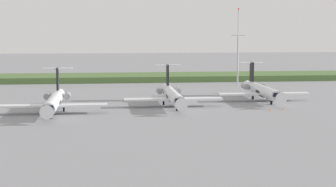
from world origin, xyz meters
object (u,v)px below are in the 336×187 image
Objects in this scene: regional_jet_second at (172,95)px; safety_cone_front_marker at (271,109)px; antenna_mast at (238,54)px; safety_cone_mid_marker at (283,109)px; regional_jet_third at (262,90)px; regional_jet_nearest at (54,101)px.

regional_jet_second is 23.08m from safety_cone_front_marker.
antenna_mast is 44.05× the size of safety_cone_mid_marker.
safety_cone_front_marker is (-4.94, -52.57, -9.76)m from antenna_mast.
regional_jet_second is 50.69m from antenna_mast.
antenna_mast is (2.11, 35.40, 7.50)m from regional_jet_third.
safety_cone_front_marker is (-2.83, -17.17, -2.26)m from regional_jet_third.
safety_cone_mid_marker is at bearing -20.83° from regional_jet_second.
regional_jet_third reaches higher than safety_cone_front_marker.
safety_cone_front_marker is 1.00× the size of safety_cone_mid_marker.
regional_jet_nearest is 1.28× the size of antenna_mast.
regional_jet_third is at bearing 17.73° from regional_jet_second.
regional_jet_third is (50.32, 15.40, 0.00)m from regional_jet_nearest.
antenna_mast is 53.01m from safety_cone_mid_marker.
regional_jet_second is 24.89m from regional_jet_third.
regional_jet_third is at bearing 80.63° from safety_cone_front_marker.
antenna_mast is at bearing 84.63° from safety_cone_front_marker.
regional_jet_second is 56.36× the size of safety_cone_front_marker.
regional_jet_third is 16.82m from safety_cone_mid_marker.
regional_jet_third is (23.71, 7.58, 0.00)m from regional_jet_second.
safety_cone_mid_marker is (23.87, -9.08, -2.26)m from regional_jet_second.
regional_jet_second is 25.64m from safety_cone_mid_marker.
regional_jet_nearest reaches higher than safety_cone_front_marker.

